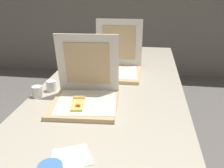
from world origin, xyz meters
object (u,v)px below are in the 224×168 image
Objects in this scene: cup_white_far at (87,62)px; pizza_box_front at (85,95)px; cup_white_near_left at (37,92)px; napkin_pile at (70,158)px; table at (112,91)px; cup_white_near_center at (51,86)px; pizza_box_middle at (116,66)px.

pizza_box_front is at bearing -77.70° from cup_white_far.
napkin_pile is at bearing -55.83° from cup_white_near_left.
pizza_box_front is (-0.10, -0.31, 0.10)m from table.
cup_white_far is (-0.24, 0.35, 0.08)m from table.
table is 32.99× the size of cup_white_near_center.
table is 32.99× the size of cup_white_near_left.
napkin_pile is (-0.05, -0.76, 0.05)m from table.
pizza_box_middle reaches higher than pizza_box_front.
pizza_box_front is 0.67m from cup_white_far.
table is 0.34m from pizza_box_front.
cup_white_near_left is at bearing 166.28° from pizza_box_front.
pizza_box_middle is at bearing -31.55° from cup_white_far.
pizza_box_middle is at bearing 91.29° from table.
cup_white_near_center reaches higher than table.
cup_white_near_left reaches higher than napkin_pile.
pizza_box_middle is at bearing 47.48° from cup_white_near_center.
pizza_box_middle is (0.10, 0.51, 0.00)m from pizza_box_front.
cup_white_near_center is 0.35× the size of napkin_pile.
pizza_box_middle is 0.28m from cup_white_far.
cup_white_near_center and cup_white_near_left have the same top height.
table is 0.23m from pizza_box_middle.
cup_white_near_left is 0.35× the size of napkin_pile.
napkin_pile is (0.29, -0.59, -0.03)m from cup_white_near_center.
napkin_pile is at bearing -63.74° from cup_white_near_center.
cup_white_near_left is (-0.39, -0.26, 0.08)m from table.
cup_white_far is (-0.14, 0.66, -0.02)m from pizza_box_front.
pizza_box_middle is (-0.00, 0.20, 0.10)m from table.
pizza_box_middle is 2.01× the size of napkin_pile.
cup_white_far is at bearing 98.68° from pizza_box_front.
cup_white_near_center is 1.00× the size of cup_white_near_left.
cup_white_near_left is at bearing -103.41° from cup_white_far.
pizza_box_front is at bearing -30.82° from cup_white_near_center.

